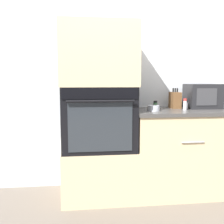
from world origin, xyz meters
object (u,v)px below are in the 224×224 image
at_px(wall_oven, 98,117).
at_px(microwave, 203,96).
at_px(condiment_jar_mid, 155,105).
at_px(knife_block, 175,100).
at_px(condiment_jar_far, 186,105).
at_px(bowl, 154,108).
at_px(condiment_jar_near, 185,104).

bearing_deg(wall_oven, microwave, 5.95).
xyz_separation_m(microwave, condiment_jar_mid, (-0.55, -0.06, -0.09)).
bearing_deg(knife_block, condiment_jar_far, -54.46).
distance_m(wall_oven, knife_block, 0.88).
bearing_deg(bowl, microwave, 17.24).
height_order(bowl, condiment_jar_mid, condiment_jar_mid).
relative_size(bowl, condiment_jar_mid, 1.31).
distance_m(microwave, condiment_jar_mid, 0.56).
relative_size(knife_block, condiment_jar_near, 1.85).
distance_m(knife_block, condiment_jar_mid, 0.27).
bearing_deg(condiment_jar_mid, bowl, -113.64).
distance_m(knife_block, bowl, 0.38).
height_order(microwave, knife_block, microwave).
xyz_separation_m(microwave, bowl, (-0.60, -0.19, -0.11)).
relative_size(microwave, bowl, 2.98).
height_order(knife_block, condiment_jar_mid, knife_block).
distance_m(bowl, condiment_jar_far, 0.40).
xyz_separation_m(wall_oven, knife_block, (0.86, 0.16, 0.16)).
height_order(knife_block, condiment_jar_near, knife_block).
distance_m(wall_oven, condiment_jar_near, 0.90).
relative_size(wall_oven, condiment_jar_near, 5.93).
distance_m(condiment_jar_near, condiment_jar_mid, 0.30).
bearing_deg(condiment_jar_far, knife_block, 125.54).
relative_size(wall_oven, knife_block, 3.21).
bearing_deg(microwave, wall_oven, -174.05).
relative_size(condiment_jar_mid, condiment_jar_far, 1.03).
bearing_deg(condiment_jar_mid, condiment_jar_near, -17.48).
height_order(condiment_jar_near, condiment_jar_mid, condiment_jar_near).
bearing_deg(knife_block, condiment_jar_near, -78.45).
bearing_deg(bowl, wall_oven, 173.08).
xyz_separation_m(knife_block, condiment_jar_mid, (-0.25, -0.10, -0.04)).
relative_size(wall_oven, condiment_jar_far, 8.01).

